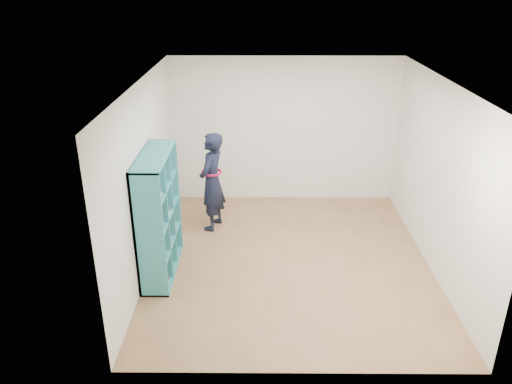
{
  "coord_description": "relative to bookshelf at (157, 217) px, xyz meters",
  "views": [
    {
      "loc": [
        -0.44,
        -6.29,
        3.85
      ],
      "look_at": [
        -0.49,
        0.3,
        0.96
      ],
      "focal_mm": 35.0,
      "sensor_mm": 36.0,
      "label": 1
    }
  ],
  "objects": [
    {
      "name": "wall_left",
      "position": [
        -0.17,
        0.28,
        0.46
      ],
      "size": [
        0.02,
        4.5,
        2.6
      ],
      "primitive_type": "cube",
      "color": "white",
      "rests_on": "floor"
    },
    {
      "name": "floor",
      "position": [
        1.83,
        0.28,
        -0.84
      ],
      "size": [
        4.5,
        4.5,
        0.0
      ],
      "primitive_type": "plane",
      "color": "brown",
      "rests_on": "ground"
    },
    {
      "name": "ceiling",
      "position": [
        1.83,
        0.28,
        1.76
      ],
      "size": [
        4.5,
        4.5,
        0.0
      ],
      "primitive_type": "plane",
      "color": "white",
      "rests_on": "wall_back"
    },
    {
      "name": "wall_right",
      "position": [
        3.83,
        0.28,
        0.46
      ],
      "size": [
        0.02,
        4.5,
        2.6
      ],
      "primitive_type": "cube",
      "color": "white",
      "rests_on": "floor"
    },
    {
      "name": "bookshelf",
      "position": [
        0.0,
        0.0,
        0.0
      ],
      "size": [
        0.38,
        1.3,
        1.73
      ],
      "color": "teal",
      "rests_on": "floor"
    },
    {
      "name": "wall_front",
      "position": [
        1.83,
        -1.97,
        0.46
      ],
      "size": [
        4.0,
        0.02,
        2.6
      ],
      "primitive_type": "cube",
      "color": "white",
      "rests_on": "floor"
    },
    {
      "name": "smartphone",
      "position": [
        0.5,
        1.45,
        0.07
      ],
      "size": [
        0.02,
        0.09,
        0.12
      ],
      "rotation": [
        0.32,
        0.0,
        -0.16
      ],
      "color": "silver",
      "rests_on": "person"
    },
    {
      "name": "wall_back",
      "position": [
        1.83,
        2.53,
        0.46
      ],
      "size": [
        4.0,
        0.02,
        2.6
      ],
      "primitive_type": "cube",
      "color": "white",
      "rests_on": "floor"
    },
    {
      "name": "person",
      "position": [
        0.63,
        1.33,
        -0.03
      ],
      "size": [
        0.54,
        0.68,
        1.62
      ],
      "rotation": [
        0.0,
        0.0,
        -1.87
      ],
      "color": "black",
      "rests_on": "floor"
    }
  ]
}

